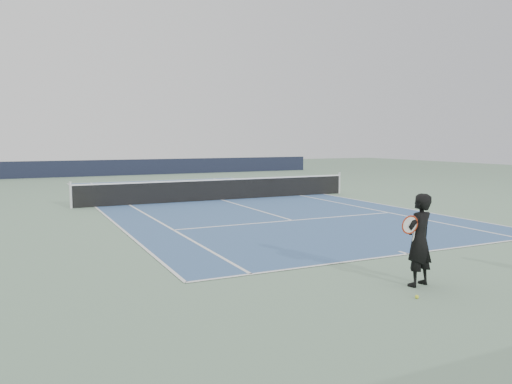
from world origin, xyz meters
name	(u,v)px	position (x,y,z in m)	size (l,w,h in m)	color
ground	(222,200)	(0.00, 0.00, 0.00)	(80.00, 80.00, 0.00)	gray
court_surface	(222,200)	(0.00, 0.00, 0.01)	(10.97, 23.77, 0.01)	#3A5B89
tennis_net	(222,189)	(0.00, 0.00, 0.50)	(12.90, 0.10, 1.07)	silver
windscreen_far	(135,167)	(0.00, 17.88, 0.60)	(30.00, 0.25, 1.20)	black
tennis_player	(419,240)	(-1.63, -13.91, 0.87)	(0.82, 0.61, 1.73)	black
tennis_ball	(417,297)	(-2.20, -14.49, 0.03)	(0.07, 0.07, 0.07)	yellow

